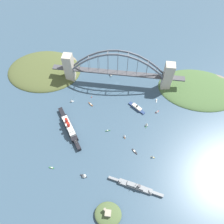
{
  "coord_description": "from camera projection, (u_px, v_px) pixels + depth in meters",
  "views": [
    {
      "loc": [
        -28.49,
        293.58,
        304.87
      ],
      "look_at": [
        0.0,
        79.0,
        8.0
      ],
      "focal_mm": 33.39,
      "sensor_mm": 36.0,
      "label": 1
    }
  ],
  "objects": [
    {
      "name": "ground_plane",
      "position": [
        117.0,
        83.0,
        420.01
      ],
      "size": [
        1400.0,
        1400.0,
        0.0
      ],
      "primitive_type": "plane",
      "color": "#385166"
    },
    {
      "name": "small_boat_1",
      "position": [
        108.0,
        131.0,
        353.27
      ],
      "size": [
        8.21,
        3.83,
        2.13
      ],
      "color": "#2D6B3D",
      "rests_on": "ground"
    },
    {
      "name": "small_boat_6",
      "position": [
        147.0,
        124.0,
        356.77
      ],
      "size": [
        5.83,
        8.74,
        9.19
      ],
      "color": "#2D6B3D",
      "rests_on": "ground"
    },
    {
      "name": "small_boat_7",
      "position": [
        157.0,
        111.0,
        373.81
      ],
      "size": [
        6.48,
        6.68,
        8.29
      ],
      "color": "#B2231E",
      "rests_on": "ground"
    },
    {
      "name": "small_boat_10",
      "position": [
        71.0,
        100.0,
        388.29
      ],
      "size": [
        7.33,
        5.21,
        8.45
      ],
      "color": "silver",
      "rests_on": "ground"
    },
    {
      "name": "small_boat_5",
      "position": [
        84.0,
        175.0,
        303.87
      ],
      "size": [
        10.66,
        7.08,
        10.43
      ],
      "color": "black",
      "rests_on": "ground"
    },
    {
      "name": "channel_marker_buoy",
      "position": [
        91.0,
        97.0,
        397.1
      ],
      "size": [
        2.2,
        2.2,
        2.75
      ],
      "color": "red",
      "rests_on": "ground"
    },
    {
      "name": "small_boat_4",
      "position": [
        134.0,
        151.0,
        330.74
      ],
      "size": [
        9.5,
        9.63,
        1.99
      ],
      "color": "black",
      "rests_on": "ground"
    },
    {
      "name": "small_boat_8",
      "position": [
        125.0,
        136.0,
        344.36
      ],
      "size": [
        5.02,
        7.12,
        7.34
      ],
      "color": "brown",
      "rests_on": "ground"
    },
    {
      "name": "headland_west_shore",
      "position": [
        199.0,
        89.0,
        410.71
      ],
      "size": [
        156.1,
        112.18,
        17.42
      ],
      "color": "#476638",
      "rests_on": "ground"
    },
    {
      "name": "fort_island_mid_harbor",
      "position": [
        108.0,
        214.0,
        273.71
      ],
      "size": [
        35.98,
        31.85,
        15.28
      ],
      "color": "#4C6038",
      "rests_on": "ground"
    },
    {
      "name": "small_boat_9",
      "position": [
        153.0,
        156.0,
        322.62
      ],
      "size": [
        6.42,
        4.2,
        7.74
      ],
      "color": "gold",
      "rests_on": "ground"
    },
    {
      "name": "seaplane_taxiing_near_bridge",
      "position": [
        111.0,
        74.0,
        431.39
      ],
      "size": [
        7.37,
        11.36,
        5.12
      ],
      "color": "#B7B7B2",
      "rests_on": "ground"
    },
    {
      "name": "ocean_liner",
      "position": [
        69.0,
        127.0,
        351.33
      ],
      "size": [
        58.55,
        79.21,
        21.7
      ],
      "color": "black",
      "rests_on": "ground"
    },
    {
      "name": "small_boat_3",
      "position": [
        91.0,
        104.0,
        386.81
      ],
      "size": [
        10.36,
        8.99,
        2.29
      ],
      "color": "brown",
      "rests_on": "ground"
    },
    {
      "name": "small_boat_0",
      "position": [
        52.0,
        168.0,
        314.85
      ],
      "size": [
        8.7,
        2.67,
        1.96
      ],
      "color": "#2D6B3D",
      "rests_on": "ground"
    },
    {
      "name": "headland_east_shore",
      "position": [
        46.0,
        70.0,
        442.53
      ],
      "size": [
        154.29,
        127.42,
        21.18
      ],
      "color": "#4C562D",
      "rests_on": "ground"
    },
    {
      "name": "harbor_arch_bridge",
      "position": [
        117.0,
        72.0,
        395.01
      ],
      "size": [
        253.41,
        17.99,
        76.62
      ],
      "color": "#BCB29E",
      "rests_on": "ground"
    },
    {
      "name": "harbor_ferry_steamer",
      "position": [
        137.0,
        108.0,
        380.12
      ],
      "size": [
        31.93,
        26.55,
        8.25
      ],
      "color": "navy",
      "rests_on": "ground"
    },
    {
      "name": "small_boat_2",
      "position": [
        156.0,
        101.0,
        392.13
      ],
      "size": [
        2.32,
        9.32,
        2.19
      ],
      "color": "silver",
      "rests_on": "ground"
    },
    {
      "name": "naval_cruiser",
      "position": [
        136.0,
        186.0,
        296.05
      ],
      "size": [
        79.88,
        19.73,
        17.51
      ],
      "color": "gray",
      "rests_on": "ground"
    }
  ]
}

